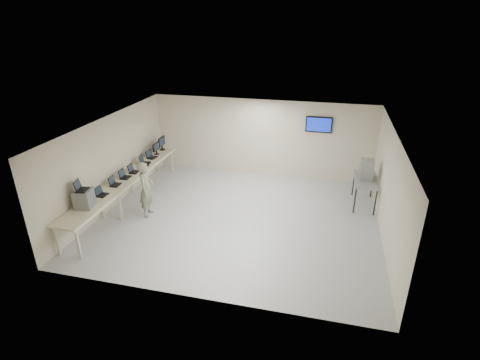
% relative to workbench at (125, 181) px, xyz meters
% --- Properties ---
extents(room, '(8.01, 7.01, 2.81)m').
position_rel_workbench_xyz_m(room, '(3.62, 0.06, 0.58)').
color(room, '#B9B9B9').
rests_on(room, ground).
extents(workbench, '(0.76, 6.00, 0.90)m').
position_rel_workbench_xyz_m(workbench, '(0.00, 0.00, 0.00)').
color(workbench, '#D4BB8D').
rests_on(workbench, ground).
extents(equipment_box, '(0.49, 0.54, 0.48)m').
position_rel_workbench_xyz_m(equipment_box, '(-0.06, -1.91, 0.32)').
color(equipment_box, gray).
rests_on(equipment_box, workbench).
extents(laptop_on_box, '(0.35, 0.39, 0.27)m').
position_rel_workbench_xyz_m(laptop_on_box, '(-0.12, -1.91, 0.63)').
color(laptop_on_box, black).
rests_on(laptop_on_box, equipment_box).
extents(laptop_0, '(0.27, 0.33, 0.25)m').
position_rel_workbench_xyz_m(laptop_0, '(-0.06, -1.19, 0.14)').
color(laptop_0, black).
rests_on(laptop_0, workbench).
extents(laptop_1, '(0.29, 0.34, 0.26)m').
position_rel_workbench_xyz_m(laptop_1, '(-0.07, -0.50, 0.14)').
color(laptop_1, black).
rests_on(laptop_1, workbench).
extents(laptop_2, '(0.28, 0.34, 0.26)m').
position_rel_workbench_xyz_m(laptop_2, '(-0.06, 0.07, 0.14)').
color(laptop_2, black).
rests_on(laptop_2, workbench).
extents(laptop_3, '(0.29, 0.35, 0.26)m').
position_rel_workbench_xyz_m(laptop_3, '(-0.02, 0.53, 0.14)').
color(laptop_3, black).
rests_on(laptop_3, workbench).
extents(laptop_4, '(0.41, 0.45, 0.31)m').
position_rel_workbench_xyz_m(laptop_4, '(-0.01, 1.28, 0.15)').
color(laptop_4, black).
rests_on(laptop_4, workbench).
extents(laptop_5, '(0.34, 0.38, 0.27)m').
position_rel_workbench_xyz_m(laptop_5, '(-0.04, 1.87, 0.14)').
color(laptop_5, black).
rests_on(laptop_5, workbench).
extents(monitor_near, '(0.19, 0.43, 0.43)m').
position_rel_workbench_xyz_m(monitor_near, '(-0.01, 2.26, 0.33)').
color(monitor_near, black).
rests_on(monitor_near, workbench).
extents(monitor_far, '(0.22, 0.49, 0.49)m').
position_rel_workbench_xyz_m(monitor_far, '(-0.01, 2.75, 0.37)').
color(monitor_far, black).
rests_on(monitor_far, workbench).
extents(soldier, '(0.50, 0.67, 1.69)m').
position_rel_workbench_xyz_m(soldier, '(0.92, -0.42, 0.02)').
color(soldier, gray).
rests_on(soldier, ground).
extents(side_table, '(0.68, 1.47, 0.88)m').
position_rel_workbench_xyz_m(side_table, '(7.19, 1.78, -0.02)').
color(side_table, gray).
rests_on(side_table, ground).
extents(storage_bins, '(0.39, 0.44, 0.62)m').
position_rel_workbench_xyz_m(storage_bins, '(7.17, 1.78, 0.37)').
color(storage_bins, '#A2A2A2').
rests_on(storage_bins, side_table).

